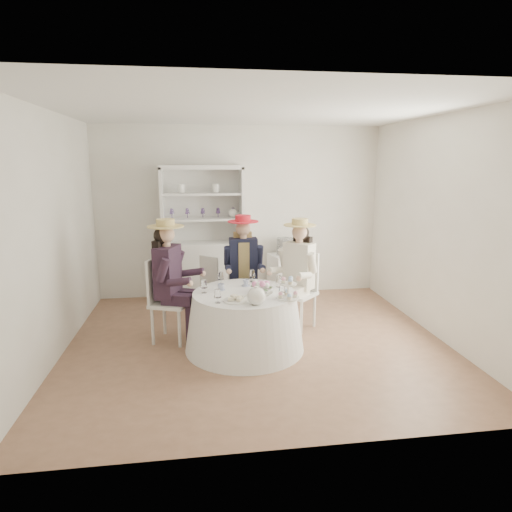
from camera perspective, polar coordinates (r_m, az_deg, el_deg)
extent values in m
plane|color=brown|center=(5.30, 0.15, -11.38)|extent=(4.50, 4.50, 0.00)
plane|color=white|center=(4.89, 0.17, 18.99)|extent=(4.50, 4.50, 0.00)
plane|color=silver|center=(6.89, -2.16, 5.81)|extent=(4.50, 0.00, 4.50)
plane|color=silver|center=(2.99, 5.47, -2.95)|extent=(4.50, 0.00, 4.50)
plane|color=silver|center=(5.12, -25.66, 2.31)|extent=(0.00, 4.50, 4.50)
plane|color=silver|center=(5.68, 23.30, 3.40)|extent=(0.00, 4.50, 4.50)
cone|color=white|center=(5.03, -1.54, -8.69)|extent=(1.39, 1.39, 0.66)
cylinder|color=white|center=(4.92, -1.56, -4.98)|extent=(1.19, 1.19, 0.02)
cube|color=silver|center=(6.77, -6.90, -2.01)|extent=(1.32, 0.91, 0.93)
cube|color=silver|center=(6.79, -7.16, 6.89)|extent=(1.16, 0.52, 1.14)
cube|color=silver|center=(6.56, -7.27, 11.66)|extent=(1.32, 0.91, 0.06)
cube|color=silver|center=(6.61, -12.37, 6.54)|extent=(0.22, 0.44, 1.14)
cube|color=silver|center=(6.62, -1.91, 6.83)|extent=(0.22, 0.44, 1.14)
cube|color=silver|center=(6.61, -7.09, 4.94)|extent=(1.23, 0.83, 0.03)
cube|color=silver|center=(6.57, -7.18, 8.24)|extent=(1.23, 0.83, 0.03)
sphere|color=white|center=(6.62, -3.07, 5.75)|extent=(0.14, 0.14, 0.14)
cube|color=silver|center=(6.93, 3.85, -2.62)|extent=(0.54, 0.54, 0.69)
cylinder|color=black|center=(6.82, 3.91, 1.28)|extent=(0.28, 0.28, 0.27)
cube|color=silver|center=(5.28, -11.30, -6.18)|extent=(0.54, 0.54, 0.04)
cylinder|color=silver|center=(5.16, -10.18, -9.49)|extent=(0.04, 0.04, 0.47)
cylinder|color=silver|center=(5.45, -8.83, -8.21)|extent=(0.04, 0.04, 0.47)
cylinder|color=silver|center=(5.29, -13.63, -9.08)|extent=(0.04, 0.04, 0.47)
cylinder|color=silver|center=(5.58, -12.12, -7.87)|extent=(0.04, 0.04, 0.47)
cube|color=silver|center=(5.28, -13.34, -3.04)|extent=(0.17, 0.39, 0.53)
cube|color=black|center=(5.18, -11.70, -2.04)|extent=(0.33, 0.43, 0.62)
cube|color=black|center=(5.13, -10.45, -5.73)|extent=(0.39, 0.25, 0.13)
cylinder|color=black|center=(5.18, -8.77, -9.21)|extent=(0.11, 0.11, 0.49)
cylinder|color=black|center=(4.95, -12.30, -1.85)|extent=(0.21, 0.15, 0.29)
cube|color=black|center=(5.29, -9.66, -5.11)|extent=(0.39, 0.25, 0.13)
cylinder|color=black|center=(5.35, -8.04, -8.48)|extent=(0.11, 0.11, 0.49)
cylinder|color=black|center=(5.34, -10.38, -0.73)|extent=(0.21, 0.15, 0.29)
cylinder|color=#D8A889|center=(5.11, -11.86, 1.53)|extent=(0.10, 0.10, 0.08)
sphere|color=#D8A889|center=(5.09, -11.92, 2.82)|extent=(0.20, 0.20, 0.20)
sphere|color=black|center=(5.11, -12.40, 2.66)|extent=(0.20, 0.20, 0.20)
cube|color=black|center=(5.18, -12.65, -0.05)|extent=(0.17, 0.27, 0.40)
cylinder|color=tan|center=(5.08, -11.96, 3.88)|extent=(0.42, 0.42, 0.01)
cylinder|color=tan|center=(5.07, -11.99, 4.36)|extent=(0.21, 0.21, 0.08)
cube|color=silver|center=(5.86, -1.67, -4.22)|extent=(0.42, 0.42, 0.04)
cylinder|color=silver|center=(5.76, -3.15, -7.00)|extent=(0.04, 0.04, 0.45)
cylinder|color=silver|center=(5.79, 0.13, -6.88)|extent=(0.04, 0.04, 0.45)
cylinder|color=silver|center=(6.08, -3.35, -5.97)|extent=(0.04, 0.04, 0.45)
cylinder|color=silver|center=(6.10, -0.24, -5.86)|extent=(0.04, 0.04, 0.45)
cube|color=silver|center=(5.96, -1.85, -1.15)|extent=(0.39, 0.04, 0.52)
cube|color=black|center=(5.78, -1.71, -0.54)|extent=(0.37, 0.21, 0.60)
cube|color=tan|center=(5.78, -1.71, -0.54)|extent=(0.15, 0.23, 0.52)
cube|color=black|center=(5.71, -2.49, -3.81)|extent=(0.14, 0.35, 0.12)
cylinder|color=black|center=(5.67, -2.34, -7.22)|extent=(0.10, 0.10, 0.47)
cylinder|color=black|center=(5.71, -3.81, 0.02)|extent=(0.10, 0.18, 0.28)
cube|color=black|center=(5.73, -0.63, -3.75)|extent=(0.14, 0.35, 0.12)
cylinder|color=black|center=(5.68, -0.46, -7.15)|extent=(0.10, 0.10, 0.47)
cylinder|color=black|center=(5.75, 0.44, 0.13)|extent=(0.10, 0.18, 0.28)
cylinder|color=#D8A889|center=(5.72, -1.73, 2.58)|extent=(0.09, 0.09, 0.08)
sphere|color=#D8A889|center=(5.70, -1.74, 3.71)|extent=(0.20, 0.20, 0.20)
sphere|color=tan|center=(5.75, -1.78, 3.62)|extent=(0.20, 0.20, 0.20)
cube|color=tan|center=(5.83, -1.79, 1.32)|extent=(0.25, 0.09, 0.39)
cylinder|color=red|center=(5.69, -1.74, 4.63)|extent=(0.41, 0.41, 0.01)
cylinder|color=red|center=(5.68, -1.74, 5.04)|extent=(0.21, 0.21, 0.08)
cube|color=silver|center=(5.61, 5.54, -5.07)|extent=(0.58, 0.58, 0.04)
cylinder|color=silver|center=(5.63, 3.17, -7.47)|extent=(0.04, 0.04, 0.45)
cylinder|color=silver|center=(5.47, 6.05, -8.15)|extent=(0.04, 0.04, 0.45)
cylinder|color=silver|center=(5.89, 4.98, -6.59)|extent=(0.04, 0.04, 0.45)
cylinder|color=silver|center=(5.74, 7.77, -7.20)|extent=(0.04, 0.04, 0.45)
cube|color=silver|center=(5.68, 6.58, -1.95)|extent=(0.30, 0.30, 0.51)
cube|color=silver|center=(5.52, 5.74, -1.25)|extent=(0.41, 0.41, 0.60)
cube|color=silver|center=(5.53, 4.07, -4.40)|extent=(0.34, 0.34, 0.12)
cylinder|color=silver|center=(5.51, 3.19, -7.81)|extent=(0.10, 0.10, 0.47)
cylinder|color=silver|center=(5.58, 3.68, -0.31)|extent=(0.19, 0.19, 0.28)
cube|color=silver|center=(5.43, 5.71, -4.73)|extent=(0.34, 0.34, 0.12)
cylinder|color=silver|center=(5.42, 4.83, -8.21)|extent=(0.10, 0.10, 0.47)
cylinder|color=silver|center=(5.36, 7.46, -0.91)|extent=(0.19, 0.19, 0.28)
cylinder|color=#D8A889|center=(5.45, 5.81, 1.99)|extent=(0.09, 0.09, 0.08)
sphere|color=#D8A889|center=(5.44, 5.84, 3.17)|extent=(0.20, 0.20, 0.20)
sphere|color=black|center=(5.48, 6.09, 3.07)|extent=(0.20, 0.20, 0.20)
cube|color=black|center=(5.55, 6.22, 0.66)|extent=(0.23, 0.23, 0.39)
cylinder|color=tan|center=(5.42, 5.86, 4.13)|extent=(0.41, 0.41, 0.01)
cylinder|color=tan|center=(5.42, 5.87, 4.56)|extent=(0.21, 0.21, 0.08)
cube|color=silver|center=(6.21, -5.24, -3.94)|extent=(0.50, 0.50, 0.04)
cylinder|color=silver|center=(6.28, -3.37, -5.65)|extent=(0.03, 0.03, 0.39)
cylinder|color=silver|center=(6.46, -5.30, -5.18)|extent=(0.03, 0.03, 0.39)
cylinder|color=silver|center=(6.08, -5.09, -6.30)|extent=(0.03, 0.03, 0.39)
cylinder|color=silver|center=(6.26, -7.03, -5.79)|extent=(0.03, 0.03, 0.39)
cube|color=silver|center=(6.03, -6.29, -2.10)|extent=(0.26, 0.25, 0.44)
imported|color=white|center=(5.01, -4.68, -4.20)|extent=(0.11, 0.11, 0.06)
imported|color=white|center=(5.15, -1.36, -3.64)|extent=(0.08, 0.08, 0.07)
imported|color=white|center=(5.03, 1.00, -4.01)|extent=(0.10, 0.10, 0.07)
imported|color=white|center=(4.91, 1.12, -4.57)|extent=(0.23, 0.23, 0.05)
sphere|color=pink|center=(4.92, 1.40, -3.75)|extent=(0.07, 0.07, 0.07)
sphere|color=white|center=(4.96, 1.13, -3.62)|extent=(0.07, 0.07, 0.07)
sphere|color=pink|center=(4.97, 0.61, -3.58)|extent=(0.07, 0.07, 0.07)
sphere|color=white|center=(4.95, 0.15, -3.66)|extent=(0.07, 0.07, 0.07)
sphere|color=pink|center=(4.91, 0.02, -3.80)|extent=(0.07, 0.07, 0.07)
sphere|color=white|center=(4.87, 0.29, -3.93)|extent=(0.07, 0.07, 0.07)
sphere|color=pink|center=(4.86, 0.82, -3.97)|extent=(0.07, 0.07, 0.07)
sphere|color=white|center=(4.88, 1.28, -3.89)|extent=(0.07, 0.07, 0.07)
sphere|color=white|center=(4.49, 0.07, -5.39)|extent=(0.19, 0.19, 0.19)
cylinder|color=white|center=(4.50, 1.57, -5.20)|extent=(0.11, 0.03, 0.09)
cylinder|color=white|center=(4.46, 0.07, -4.21)|extent=(0.04, 0.04, 0.02)
cylinder|color=white|center=(4.62, -2.69, -5.94)|extent=(0.27, 0.27, 0.01)
cube|color=beige|center=(4.59, -3.33, -5.75)|extent=(0.06, 0.04, 0.03)
cube|color=beige|center=(4.61, -2.70, -5.50)|extent=(0.07, 0.06, 0.03)
cube|color=beige|center=(4.63, -2.07, -5.54)|extent=(0.08, 0.07, 0.03)
cube|color=beige|center=(4.64, -3.00, -5.35)|extent=(0.07, 0.07, 0.03)
cube|color=beige|center=(4.57, -2.25, -5.79)|extent=(0.07, 0.08, 0.03)
cylinder|color=white|center=(4.71, 4.28, -5.59)|extent=(0.25, 0.25, 0.01)
cylinder|color=white|center=(4.69, 4.29, -4.70)|extent=(0.02, 0.02, 0.17)
cylinder|color=white|center=(4.66, 4.31, -3.72)|extent=(0.19, 0.19, 0.01)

